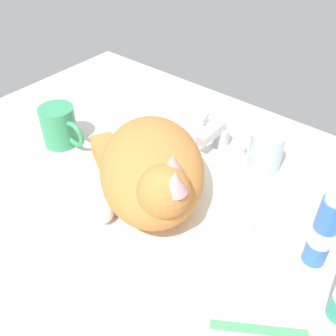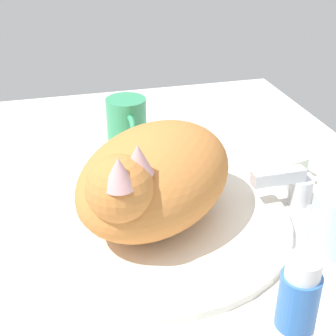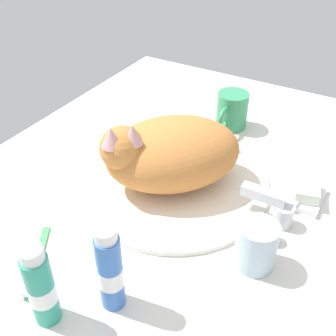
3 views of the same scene
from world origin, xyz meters
The scene contains 10 objects.
ground_plane centered at (0.00, 0.00, -1.50)cm, with size 110.00×82.50×3.00cm, color silver.
sink_basin centered at (0.00, 0.00, 0.53)cm, with size 37.76×37.76×1.07cm, color white.
faucet centered at (0.00, 21.08, 2.64)cm, with size 12.49×9.78×6.13cm.
cat centered at (0.33, -0.71, 7.82)cm, with size 33.33×30.93×15.48cm.
coffee_mug centered at (-26.88, 0.86, 4.32)cm, with size 11.49×7.37×8.64cm.
rinse_cup centered at (11.00, 21.08, 4.07)cm, with size 6.47×6.47×8.13cm.
soap_dish centered at (-8.70, 24.06, 0.60)cm, with size 9.00×6.40×1.20cm, color white.
soap_bar centered at (-8.70, 24.06, 2.37)cm, with size 6.04×4.35×2.34cm, color silver.
toothpaste_bottle centered at (28.13, 5.96, 6.89)cm, with size 3.62×3.62×14.75cm.
toothbrush centered at (28.86, -8.65, 0.52)cm, with size 13.36×9.24×1.60cm.
Camera 1 is at (33.75, -36.89, 49.76)cm, focal length 40.85 mm.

